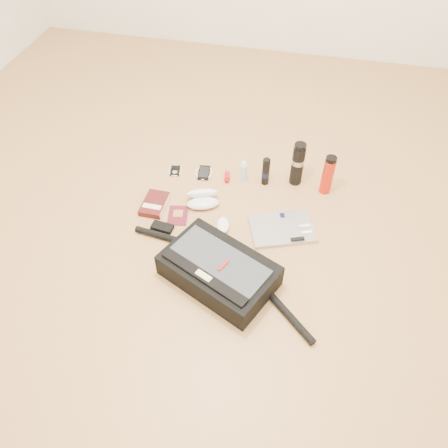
# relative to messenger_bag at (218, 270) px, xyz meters

# --- Properties ---
(ground) EXTENTS (4.00, 4.00, 0.00)m
(ground) POSITION_rel_messenger_bag_xyz_m (-0.03, 0.25, -0.06)
(ground) COLOR #B5834B
(ground) RESTS_ON ground
(messenger_bag) EXTENTS (0.92, 0.51, 0.14)m
(messenger_bag) POSITION_rel_messenger_bag_xyz_m (0.00, 0.00, 0.00)
(messenger_bag) COLOR black
(messenger_bag) RESTS_ON ground
(laptop) EXTENTS (0.37, 0.31, 0.03)m
(laptop) POSITION_rel_messenger_bag_xyz_m (0.24, 0.36, -0.05)
(laptop) COLOR #A6A6A8
(laptop) RESTS_ON ground
(book) EXTENTS (0.12, 0.18, 0.03)m
(book) POSITION_rel_messenger_bag_xyz_m (-0.43, 0.38, -0.05)
(book) COLOR #421110
(book) RESTS_ON ground
(passport) EXTENTS (0.12, 0.15, 0.01)m
(passport) POSITION_rel_messenger_bag_xyz_m (-0.29, 0.34, -0.06)
(passport) COLOR #55111F
(passport) RESTS_ON ground
(mouse) EXTENTS (0.08, 0.12, 0.03)m
(mouse) POSITION_rel_messenger_bag_xyz_m (-0.05, 0.31, -0.05)
(mouse) COLOR white
(mouse) RESTS_ON ground
(sunglasses_case) EXTENTS (0.21, 0.19, 0.10)m
(sunglasses_case) POSITION_rel_messenger_bag_xyz_m (-0.19, 0.45, -0.03)
(sunglasses_case) COLOR silver
(sunglasses_case) RESTS_ON ground
(ipod) EXTENTS (0.09, 0.09, 0.01)m
(ipod) POSITION_rel_messenger_bag_xyz_m (-0.41, 0.67, -0.06)
(ipod) COLOR black
(ipod) RESTS_ON ground
(phone) EXTENTS (0.11, 0.13, 0.01)m
(phone) POSITION_rel_messenger_bag_xyz_m (-0.25, 0.69, -0.06)
(phone) COLOR black
(phone) RESTS_ON ground
(inhaler) EXTENTS (0.04, 0.10, 0.03)m
(inhaler) POSITION_rel_messenger_bag_xyz_m (-0.11, 0.68, -0.05)
(inhaler) COLOR #9E1015
(inhaler) RESTS_ON ground
(spray_bottle) EXTENTS (0.04, 0.04, 0.13)m
(spray_bottle) POSITION_rel_messenger_bag_xyz_m (-0.02, 0.68, -0.01)
(spray_bottle) COLOR #9EC9D9
(spray_bottle) RESTS_ON ground
(aerosol_can) EXTENTS (0.05, 0.05, 0.17)m
(aerosol_can) POSITION_rel_messenger_bag_xyz_m (0.10, 0.68, 0.02)
(aerosol_can) COLOR black
(aerosol_can) RESTS_ON ground
(thermos_black) EXTENTS (0.08, 0.08, 0.26)m
(thermos_black) POSITION_rel_messenger_bag_xyz_m (0.26, 0.73, 0.07)
(thermos_black) COLOR black
(thermos_black) RESTS_ON ground
(thermos_red) EXTENTS (0.08, 0.08, 0.23)m
(thermos_red) POSITION_rel_messenger_bag_xyz_m (0.43, 0.69, 0.05)
(thermos_red) COLOR #B31D0E
(thermos_red) RESTS_ON ground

